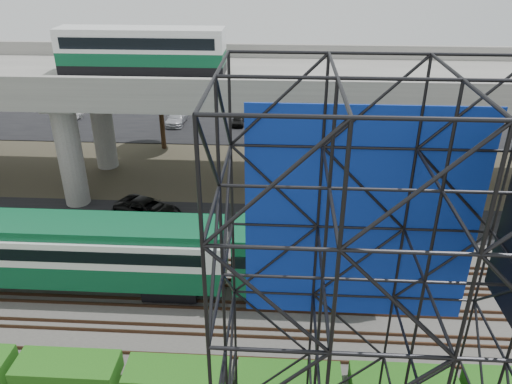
{
  "coord_description": "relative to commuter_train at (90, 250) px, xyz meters",
  "views": [
    {
      "loc": [
        5.48,
        -20.15,
        18.03
      ],
      "look_at": [
        3.94,
        6.0,
        4.68
      ],
      "focal_mm": 35.0,
      "sensor_mm": 36.0,
      "label": 1
    }
  ],
  "objects": [
    {
      "name": "ground",
      "position": [
        4.88,
        -2.0,
        -2.88
      ],
      "size": [
        140.0,
        140.0,
        0.0
      ],
      "primitive_type": "plane",
      "color": "#474233",
      "rests_on": "ground"
    },
    {
      "name": "ballast_bed",
      "position": [
        4.88,
        0.0,
        -2.78
      ],
      "size": [
        90.0,
        12.0,
        0.2
      ],
      "primitive_type": "cube",
      "color": "slate",
      "rests_on": "ground"
    },
    {
      "name": "service_road",
      "position": [
        4.88,
        8.5,
        -2.84
      ],
      "size": [
        90.0,
        5.0,
        0.08
      ],
      "primitive_type": "cube",
      "color": "black",
      "rests_on": "ground"
    },
    {
      "name": "parking_lot",
      "position": [
        4.88,
        32.0,
        -2.84
      ],
      "size": [
        90.0,
        18.0,
        0.08
      ],
      "primitive_type": "cube",
      "color": "black",
      "rests_on": "ground"
    },
    {
      "name": "harbor_water",
      "position": [
        4.88,
        54.0,
        -2.87
      ],
      "size": [
        140.0,
        40.0,
        0.03
      ],
      "primitive_type": "cube",
      "color": "#465F74",
      "rests_on": "ground"
    },
    {
      "name": "rail_tracks",
      "position": [
        4.88,
        -0.0,
        -2.6
      ],
      "size": [
        90.0,
        9.52,
        0.16
      ],
      "color": "#472D1E",
      "rests_on": "ballast_bed"
    },
    {
      "name": "commuter_train",
      "position": [
        0.0,
        0.0,
        0.0
      ],
      "size": [
        29.3,
        3.06,
        4.3
      ],
      "color": "black",
      "rests_on": "rail_tracks"
    },
    {
      "name": "overpass",
      "position": [
        4.52,
        14.0,
        5.33
      ],
      "size": [
        80.0,
        12.0,
        12.4
      ],
      "color": "#9E9B93",
      "rests_on": "ground"
    },
    {
      "name": "scaffold_tower",
      "position": [
        13.15,
        -9.98,
        4.59
      ],
      "size": [
        9.36,
        6.36,
        15.0
      ],
      "color": "black",
      "rests_on": "ground"
    },
    {
      "name": "hedge_strip",
      "position": [
        5.89,
        -6.3,
        -2.32
      ],
      "size": [
        34.6,
        1.8,
        1.2
      ],
      "color": "#1C5814",
      "rests_on": "ground"
    },
    {
      "name": "trees",
      "position": [
        0.22,
        14.17,
        2.69
      ],
      "size": [
        40.94,
        16.94,
        7.69
      ],
      "color": "#382314",
      "rests_on": "ground"
    },
    {
      "name": "suv",
      "position": [
        0.86,
        8.45,
        -2.1
      ],
      "size": [
        5.55,
        4.21,
        1.4
      ],
      "primitive_type": "imported",
      "rotation": [
        0.0,
        0.0,
        1.14
      ],
      "color": "black",
      "rests_on": "service_road"
    },
    {
      "name": "parked_cars",
      "position": [
        5.55,
        31.67,
        -2.2
      ],
      "size": [
        37.5,
        9.84,
        1.32
      ],
      "color": "white",
      "rests_on": "parking_lot"
    }
  ]
}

